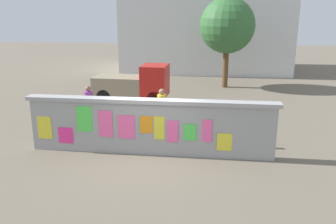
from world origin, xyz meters
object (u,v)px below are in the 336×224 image
object	(u,v)px
person_walking	(162,106)
tree_roadside	(227,26)
motorcycle	(193,110)
bicycle_near	(239,136)
person_bystander	(89,102)
auto_rickshaw_truck	(135,84)
bicycle_far	(181,132)

from	to	relation	value
person_walking	tree_roadside	world-z (taller)	tree_roadside
person_walking	tree_roadside	xyz separation A→B (m)	(2.53, 8.38, 2.54)
motorcycle	bicycle_near	xyz separation A→B (m)	(1.69, -2.66, -0.10)
bicycle_near	person_bystander	size ratio (longest dim) A/B	1.05
tree_roadside	motorcycle	bearing A→B (deg)	-101.76
bicycle_near	person_bystander	world-z (taller)	person_bystander
motorcycle	tree_roadside	size ratio (longest dim) A/B	0.37
motorcycle	tree_roadside	distance (m)	7.72
motorcycle	auto_rickshaw_truck	bearing A→B (deg)	137.07
motorcycle	bicycle_far	world-z (taller)	bicycle_far
auto_rickshaw_truck	tree_roadside	xyz separation A→B (m)	(4.47, 4.12, 2.63)
tree_roadside	person_walking	bearing A→B (deg)	-106.77
bicycle_near	tree_roadside	size ratio (longest dim) A/B	0.33
bicycle_near	motorcycle	bearing A→B (deg)	122.50
tree_roadside	auto_rickshaw_truck	bearing A→B (deg)	-137.31
person_walking	person_bystander	xyz separation A→B (m)	(-2.86, 0.18, 0.00)
auto_rickshaw_truck	bicycle_far	world-z (taller)	auto_rickshaw_truck
person_bystander	tree_roadside	bearing A→B (deg)	56.72
auto_rickshaw_truck	motorcycle	world-z (taller)	auto_rickshaw_truck
motorcycle	bicycle_near	size ratio (longest dim) A/B	1.12
auto_rickshaw_truck	person_walking	distance (m)	4.68
motorcycle	bicycle_far	distance (m)	2.53
bicycle_far	person_bystander	xyz separation A→B (m)	(-3.69, 1.25, 0.62)
person_bystander	bicycle_far	bearing A→B (deg)	-18.69
motorcycle	person_bystander	size ratio (longest dim) A/B	1.17
auto_rickshaw_truck	tree_roadside	distance (m)	6.62
auto_rickshaw_truck	person_bystander	xyz separation A→B (m)	(-0.92, -4.08, 0.09)
auto_rickshaw_truck	person_walking	xyz separation A→B (m)	(1.94, -4.26, 0.09)
motorcycle	person_bystander	xyz separation A→B (m)	(-3.94, -1.27, 0.52)
bicycle_near	tree_roadside	xyz separation A→B (m)	(-0.25, 9.60, 3.16)
bicycle_far	bicycle_near	bearing A→B (deg)	-4.15
bicycle_near	person_bystander	bearing A→B (deg)	166.14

